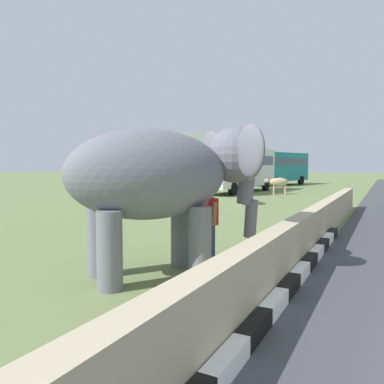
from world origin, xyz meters
name	(u,v)px	position (x,y,z in m)	size (l,w,h in m)	color
striped_curb	(242,345)	(-0.35, 3.90, 0.12)	(16.20, 0.20, 0.24)	white
barrier_parapet	(273,261)	(2.00, 4.20, 0.50)	(28.00, 0.36, 1.00)	tan
elephant	(167,177)	(1.95, 6.26, 1.90)	(3.93, 3.69, 2.91)	slate
person_handler	(210,219)	(3.31, 5.97, 0.93)	(0.53, 0.53, 1.66)	navy
bus_white	(238,166)	(23.69, 13.01, 2.08)	(9.71, 3.38, 3.50)	silver
bus_teal	(280,166)	(36.35, 12.93, 2.08)	(8.81, 4.68, 3.50)	teal
cow_near	(244,188)	(15.31, 9.44, 0.87)	(1.90, 1.14, 1.23)	beige
cow_mid	(278,183)	(23.28, 9.67, 0.87)	(1.53, 1.72, 1.23)	tan
hill_east	(176,177)	(55.00, 36.70, 0.00)	(41.29, 33.03, 16.26)	slate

